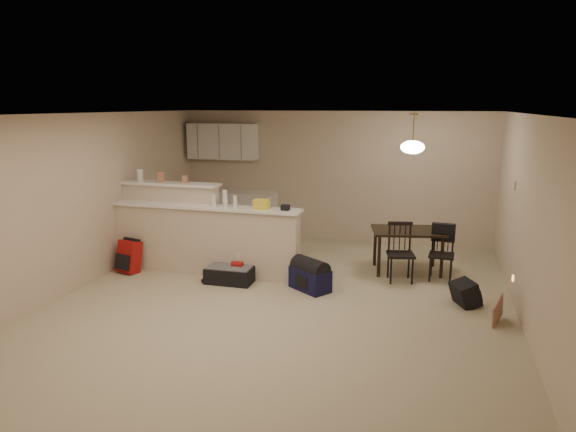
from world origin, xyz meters
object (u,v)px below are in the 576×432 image
(dining_chair_near, at_px, (401,253))
(black_daypack, at_px, (465,294))
(pendant_lamp, at_px, (413,147))
(dining_chair_far, at_px, (442,254))
(navy_duffel, at_px, (310,279))
(suitcase, at_px, (230,274))
(dining_table, at_px, (408,235))
(red_backpack, at_px, (129,257))

(dining_chair_near, height_order, black_daypack, dining_chair_near)
(pendant_lamp, bearing_deg, dining_chair_far, -28.38)
(navy_duffel, bearing_deg, suitcase, -144.94)
(pendant_lamp, distance_m, dining_chair_far, 1.68)
(dining_chair_near, relative_size, dining_chair_far, 1.06)
(dining_table, relative_size, dining_chair_far, 1.48)
(dining_table, xyz_separation_m, suitcase, (-2.52, -1.23, -0.49))
(navy_duffel, bearing_deg, black_daypack, 35.06)
(dining_chair_far, distance_m, red_backpack, 4.86)
(dining_chair_far, relative_size, red_backpack, 1.64)
(pendant_lamp, bearing_deg, navy_duffel, -136.27)
(dining_chair_near, bearing_deg, suitcase, -176.29)
(dining_table, height_order, black_daypack, dining_table)
(suitcase, xyz_separation_m, navy_duffel, (1.23, 0.00, 0.04))
(pendant_lamp, bearing_deg, black_daypack, -56.11)
(pendant_lamp, bearing_deg, red_backpack, -163.79)
(pendant_lamp, bearing_deg, dining_chair_near, -98.28)
(dining_chair_near, relative_size, navy_duffel, 1.50)
(red_backpack, height_order, navy_duffel, red_backpack)
(dining_table, xyz_separation_m, pendant_lamp, (0.00, -0.00, 1.39))
(pendant_lamp, distance_m, navy_duffel, 2.56)
(dining_table, distance_m, red_backpack, 4.44)
(dining_chair_near, distance_m, navy_duffel, 1.45)
(dining_table, bearing_deg, red_backpack, -176.17)
(red_backpack, bearing_deg, pendant_lamp, 30.91)
(dining_table, distance_m, navy_duffel, 1.84)
(dining_chair_near, xyz_separation_m, dining_chair_far, (0.59, 0.22, -0.03))
(dining_chair_near, height_order, red_backpack, dining_chair_near)
(red_backpack, bearing_deg, navy_duffel, 14.71)
(suitcase, bearing_deg, dining_chair_near, 15.84)
(black_daypack, bearing_deg, dining_chair_near, 25.46)
(red_backpack, xyz_separation_m, black_daypack, (5.07, 0.00, -0.10))
(dining_table, xyz_separation_m, red_backpack, (-4.25, -1.23, -0.35))
(dining_table, relative_size, suitcase, 1.78)
(suitcase, height_order, black_daypack, black_daypack)
(dining_chair_far, relative_size, navy_duffel, 1.41)
(dining_chair_far, xyz_separation_m, black_daypack, (0.31, -0.95, -0.26))
(dining_chair_far, xyz_separation_m, navy_duffel, (-1.81, -0.95, -0.26))
(suitcase, distance_m, navy_duffel, 1.23)
(pendant_lamp, height_order, suitcase, pendant_lamp)
(dining_chair_far, height_order, suitcase, dining_chair_far)
(dining_table, relative_size, dining_chair_near, 1.39)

